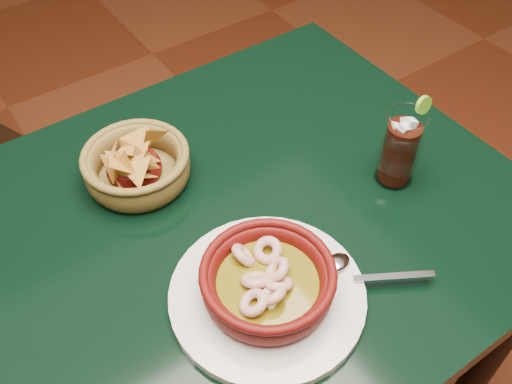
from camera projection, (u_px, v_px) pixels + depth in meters
dining_table at (183, 281)px, 0.98m from camera, size 1.20×0.80×0.75m
shrimp_plate at (268, 285)px, 0.82m from camera, size 0.37×0.29×0.08m
chip_basket at (137, 165)px, 0.99m from camera, size 0.22×0.22×0.13m
guacamole_ramekin at (134, 168)px, 1.00m from camera, size 0.12×0.12×0.04m
cola_drink at (400, 148)px, 0.96m from camera, size 0.14×0.14×0.17m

